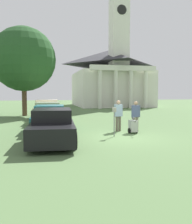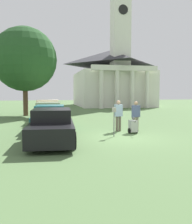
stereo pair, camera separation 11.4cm
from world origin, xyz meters
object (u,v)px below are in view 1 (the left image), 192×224
object	(u,v)px
parked_car_teal	(50,118)
parked_car_cream	(47,110)
parked_car_black	(53,126)
equipment_cart	(133,126)
parking_meter	(114,116)
church	(110,74)
parked_car_sage	(48,113)
person_supervisor	(136,114)
person_worker	(118,114)

from	to	relation	value
parked_car_teal	parked_car_cream	size ratio (longest dim) A/B	1.03
parked_car_black	parked_car_cream	size ratio (longest dim) A/B	1.11
parked_car_black	equipment_cart	xyz separation A→B (m)	(4.19, 1.29, -0.28)
parking_meter	church	xyz separation A→B (m)	(7.45, 27.29, 4.15)
parked_car_sage	person_supervisor	world-z (taller)	person_supervisor
person_worker	parked_car_teal	bearing A→B (deg)	-26.31
parked_car_sage	parking_meter	bearing A→B (deg)	-61.88
parked_car_black	parked_car_sage	bearing A→B (deg)	94.13
equipment_cart	church	bearing A→B (deg)	72.62
parked_car_cream	person_worker	distance (m)	8.90
parked_car_cream	equipment_cart	distance (m)	9.89
equipment_cart	parked_car_sage	bearing A→B (deg)	121.12
parked_car_black	parking_meter	xyz separation A→B (m)	(2.96, 0.56, 0.32)
parked_car_cream	person_supervisor	world-z (taller)	person_supervisor
parked_car_teal	parked_car_cream	bearing A→B (deg)	94.14
person_supervisor	parked_car_cream	bearing A→B (deg)	-61.85
parked_car_black	parked_car_sage	xyz separation A→B (m)	(0.00, 7.20, 0.02)
person_supervisor	equipment_cart	distance (m)	0.86
person_worker	church	distance (m)	26.91
person_worker	equipment_cart	distance (m)	1.16
parking_meter	church	size ratio (longest dim) A/B	0.06
parked_car_sage	church	bearing A→B (deg)	67.38
parked_car_sage	person_supervisor	bearing A→B (deg)	-45.52
parked_car_sage	equipment_cart	bearing A→B (deg)	-50.52
person_worker	parking_meter	bearing A→B (deg)	60.85
person_supervisor	church	distance (m)	26.99
equipment_cart	church	xyz separation A→B (m)	(6.21, 26.56, 4.74)
parked_car_teal	church	world-z (taller)	church
parked_car_teal	parked_car_black	bearing A→B (deg)	-85.87
parked_car_cream	parking_meter	size ratio (longest dim) A/B	3.46
parking_meter	church	world-z (taller)	church
person_supervisor	equipment_cart	world-z (taller)	person_supervisor
parking_meter	equipment_cart	world-z (taller)	parking_meter
parking_meter	church	distance (m)	28.60
person_worker	person_supervisor	bearing A→B (deg)	156.33
parking_meter	parked_car_teal	bearing A→B (deg)	134.66
parked_car_sage	church	xyz separation A→B (m)	(10.41, 20.65, 4.45)
parked_car_teal	person_supervisor	xyz separation A→B (m)	(4.56, -1.71, 0.28)
parked_car_black	church	world-z (taller)	church
parked_car_cream	parked_car_black	bearing A→B (deg)	-85.87
person_supervisor	parked_car_black	bearing A→B (deg)	21.66
church	parked_car_cream	bearing A→B (deg)	-120.59
parked_car_sage	parked_car_teal	bearing A→B (deg)	-85.87
parked_car_teal	parking_meter	world-z (taller)	parked_car_teal
parked_car_cream	person_supervisor	distance (m)	9.56
parked_car_sage	equipment_cart	size ratio (longest dim) A/B	4.99
church	parked_car_black	bearing A→B (deg)	-110.49
parked_car_teal	parked_car_sage	bearing A→B (deg)	94.13
parked_car_black	person_worker	distance (m)	4.25
parking_meter	person_worker	distance (m)	1.73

